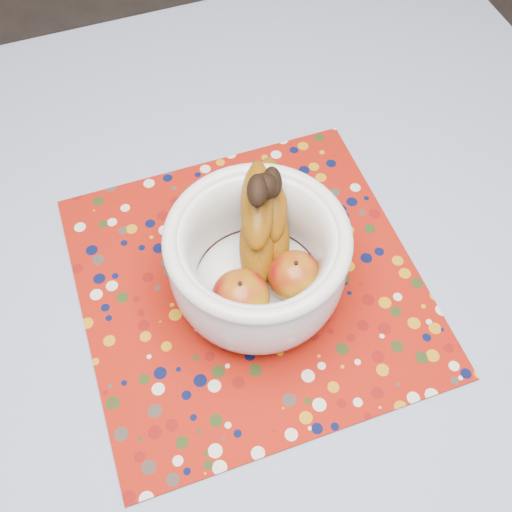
% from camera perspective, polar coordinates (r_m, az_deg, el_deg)
% --- Properties ---
extents(table, '(1.20, 1.20, 0.75)m').
position_cam_1_polar(table, '(0.84, -1.74, -9.72)').
color(table, brown).
rests_on(table, ground).
extents(tablecloth, '(1.32, 1.32, 0.01)m').
position_cam_1_polar(tablecloth, '(0.77, -1.90, -7.42)').
color(tablecloth, '#6477A6').
rests_on(tablecloth, table).
extents(placemat, '(0.44, 0.44, 0.00)m').
position_cam_1_polar(placemat, '(0.79, -0.60, -2.59)').
color(placemat, maroon).
rests_on(placemat, tablecloth).
extents(fruit_bowl, '(0.22, 0.23, 0.18)m').
position_cam_1_polar(fruit_bowl, '(0.73, 0.44, 0.51)').
color(fruit_bowl, white).
rests_on(fruit_bowl, placemat).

